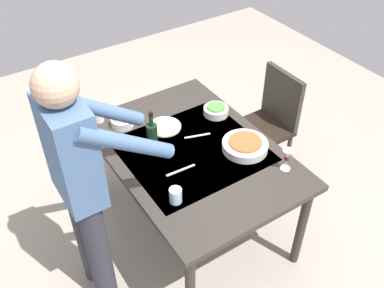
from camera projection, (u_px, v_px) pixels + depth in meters
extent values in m
plane|color=#9E9384|center=(192.00, 225.00, 3.36)|extent=(6.00, 6.00, 0.00)
cube|color=#332D28|center=(192.00, 152.00, 2.88)|extent=(1.45, 1.01, 0.04)
cube|color=#B2B7C1|center=(192.00, 150.00, 2.87)|extent=(0.80, 0.86, 0.00)
cylinder|color=#332D28|center=(301.00, 227.00, 2.89)|extent=(0.06, 0.06, 0.72)
cylinder|color=#332D28|center=(193.00, 125.00, 3.73)|extent=(0.06, 0.06, 0.72)
cylinder|color=#332D28|center=(98.00, 163.00, 3.37)|extent=(0.06, 0.06, 0.72)
cube|color=black|center=(261.00, 129.00, 3.54)|extent=(0.40, 0.40, 0.04)
cube|color=#332D28|center=(282.00, 97.00, 3.46)|extent=(0.40, 0.04, 0.45)
cylinder|color=#332D28|center=(288.00, 154.00, 3.65)|extent=(0.04, 0.04, 0.43)
cylinder|color=#332D28|center=(261.00, 133.00, 3.87)|extent=(0.04, 0.04, 0.43)
cylinder|color=#332D28|center=(256.00, 170.00, 3.51)|extent=(0.04, 0.04, 0.43)
cylinder|color=#332D28|center=(230.00, 147.00, 3.73)|extent=(0.04, 0.04, 0.43)
cylinder|color=#2D2D38|center=(86.00, 232.00, 2.76)|extent=(0.14, 0.14, 0.88)
cylinder|color=#2D2D38|center=(99.00, 254.00, 2.63)|extent=(0.14, 0.14, 0.88)
cube|color=#47668E|center=(71.00, 152.00, 2.22)|extent=(0.36, 0.20, 0.60)
sphere|color=tan|center=(55.00, 85.00, 1.96)|extent=(0.22, 0.22, 0.22)
cylinder|color=#47668E|center=(99.00, 109.00, 2.38)|extent=(0.08, 0.52, 0.40)
cylinder|color=#47668E|center=(127.00, 143.00, 2.16)|extent=(0.08, 0.52, 0.40)
cylinder|color=black|center=(152.00, 138.00, 2.81)|extent=(0.07, 0.07, 0.20)
cylinder|color=black|center=(151.00, 120.00, 2.72)|extent=(0.03, 0.03, 0.08)
cylinder|color=black|center=(151.00, 114.00, 2.69)|extent=(0.03, 0.03, 0.02)
cylinder|color=white|center=(285.00, 168.00, 2.73)|extent=(0.06, 0.06, 0.01)
cylinder|color=white|center=(286.00, 164.00, 2.71)|extent=(0.01, 0.01, 0.07)
cone|color=white|center=(288.00, 155.00, 2.66)|extent=(0.07, 0.07, 0.07)
cylinder|color=maroon|center=(287.00, 158.00, 2.67)|extent=(0.03, 0.03, 0.03)
cylinder|color=silver|center=(176.00, 195.00, 2.49)|extent=(0.07, 0.07, 0.09)
cylinder|color=silver|center=(98.00, 115.00, 3.08)|extent=(0.08, 0.08, 0.10)
cylinder|color=silver|center=(245.00, 146.00, 2.86)|extent=(0.30, 0.30, 0.05)
cylinder|color=#C6562D|center=(245.00, 143.00, 2.84)|extent=(0.22, 0.22, 0.03)
cylinder|color=silver|center=(216.00, 111.00, 3.16)|extent=(0.18, 0.18, 0.05)
cylinder|color=#4C843D|center=(216.00, 108.00, 3.14)|extent=(0.13, 0.13, 0.03)
cylinder|color=silver|center=(122.00, 122.00, 3.06)|extent=(0.16, 0.16, 0.05)
cylinder|color=tan|center=(122.00, 119.00, 3.04)|extent=(0.12, 0.12, 0.03)
cylinder|color=silver|center=(165.00, 127.00, 3.05)|extent=(0.23, 0.23, 0.01)
cube|color=silver|center=(181.00, 170.00, 2.72)|extent=(0.02, 0.20, 0.00)
cube|color=silver|center=(197.00, 136.00, 2.98)|extent=(0.07, 0.18, 0.00)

